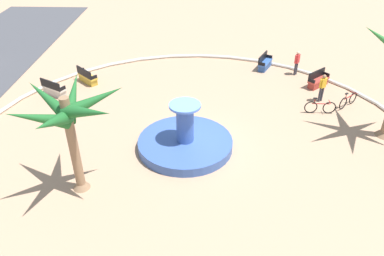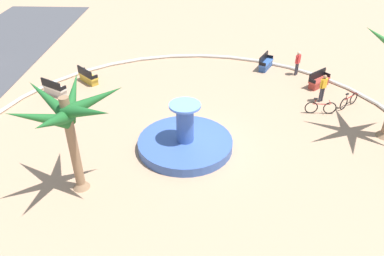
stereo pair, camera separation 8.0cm
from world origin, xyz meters
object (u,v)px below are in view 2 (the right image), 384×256
(bench_southwest, at_px, (319,81))
(bicycle_red_frame, at_px, (349,101))
(palm_tree_by_curb, at_px, (67,116))
(person_cyclist_helmet, at_px, (323,87))
(bench_west, at_px, (55,89))
(person_cyclist_photo, at_px, (298,62))
(bicycle_by_lamppost, at_px, (320,107))
(fountain, at_px, (185,142))
(bench_east, at_px, (265,64))
(bench_southeast, at_px, (88,77))

(bench_southwest, xyz_separation_m, bicycle_red_frame, (-2.51, -1.08, 0.04))
(palm_tree_by_curb, distance_m, person_cyclist_helmet, 14.43)
(bench_west, bearing_deg, person_cyclist_photo, -77.11)
(bench_southwest, height_order, bicycle_by_lamppost, bench_southwest)
(person_cyclist_helmet, bearing_deg, palm_tree_by_curb, 124.08)
(fountain, distance_m, palm_tree_by_curb, 6.02)
(bench_southwest, bearing_deg, palm_tree_by_curb, 129.34)
(bench_east, bearing_deg, person_cyclist_photo, -115.81)
(bench_southwest, relative_size, bicycle_by_lamppost, 0.89)
(bicycle_by_lamppost, bearing_deg, fountain, 116.02)
(fountain, bearing_deg, person_cyclist_helmet, -57.00)
(person_cyclist_photo, bearing_deg, fountain, 141.31)
(bench_southeast, bearing_deg, palm_tree_by_curb, -166.45)
(palm_tree_by_curb, bearing_deg, bench_southeast, 13.55)
(palm_tree_by_curb, xyz_separation_m, bicycle_red_frame, (7.39, -13.16, -3.08))
(palm_tree_by_curb, xyz_separation_m, person_cyclist_helmet, (7.96, -11.76, -2.53))
(bench_west, bearing_deg, palm_tree_by_curb, -154.28)
(bench_southwest, bearing_deg, person_cyclist_photo, 31.64)
(bench_east, bearing_deg, bench_southeast, 102.81)
(bench_west, height_order, bicycle_red_frame, bench_west)
(bench_southeast, xyz_separation_m, bench_southwest, (-0.01, -14.47, 0.00))
(bicycle_by_lamppost, bearing_deg, person_cyclist_helmet, -15.33)
(fountain, distance_m, bench_west, 9.60)
(bench_east, bearing_deg, bench_southwest, -131.55)
(bicycle_red_frame, bearing_deg, bench_southeast, 80.78)
(fountain, height_order, palm_tree_by_curb, palm_tree_by_curb)
(person_cyclist_helmet, bearing_deg, bicycle_red_frame, -112.16)
(palm_tree_by_curb, relative_size, bench_west, 2.76)
(bench_southeast, bearing_deg, bench_west, 138.24)
(bench_west, xyz_separation_m, bench_southeast, (1.74, -1.55, 0.00))
(bench_east, xyz_separation_m, bicycle_red_frame, (-5.14, -4.04, 0.04))
(bench_southeast, height_order, person_cyclist_helmet, person_cyclist_helmet)
(fountain, height_order, bicycle_red_frame, fountain)
(bicycle_by_lamppost, bearing_deg, person_cyclist_photo, 3.88)
(bench_east, relative_size, bench_southwest, 1.08)
(bicycle_red_frame, distance_m, person_cyclist_photo, 4.75)
(bench_east, height_order, person_cyclist_photo, person_cyclist_photo)
(bench_southeast, relative_size, bicycle_red_frame, 1.13)
(bench_east, distance_m, bench_west, 13.76)
(fountain, distance_m, bench_east, 10.72)
(bicycle_red_frame, distance_m, person_cyclist_helmet, 1.60)
(bench_southwest, bearing_deg, bicycle_by_lamppost, 168.15)
(bench_southwest, bearing_deg, person_cyclist_helmet, 170.74)
(bicycle_by_lamppost, height_order, person_cyclist_photo, person_cyclist_photo)
(bench_east, xyz_separation_m, bench_southeast, (-2.62, 11.51, 0.00))
(person_cyclist_helmet, bearing_deg, bench_southeast, 82.13)
(bicycle_red_frame, height_order, bicycle_by_lamppost, same)
(palm_tree_by_curb, bearing_deg, bench_west, 25.72)
(bench_west, distance_m, person_cyclist_photo, 15.37)
(palm_tree_by_curb, distance_m, bicycle_by_lamppost, 13.48)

